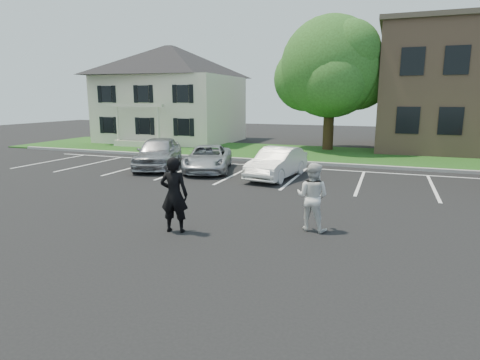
% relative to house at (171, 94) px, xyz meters
% --- Properties ---
extents(ground_plane, '(90.00, 90.00, 0.00)m').
position_rel_house_xyz_m(ground_plane, '(13.00, -19.97, -3.83)').
color(ground_plane, black).
rests_on(ground_plane, ground).
extents(curb, '(40.00, 0.30, 0.15)m').
position_rel_house_xyz_m(curb, '(13.00, -7.97, -3.75)').
color(curb, gray).
rests_on(curb, ground).
extents(grass_strip, '(44.00, 8.00, 0.08)m').
position_rel_house_xyz_m(grass_strip, '(13.00, -3.97, -3.79)').
color(grass_strip, '#1A4911').
rests_on(grass_strip, ground).
extents(stall_lines, '(34.00, 5.36, 0.01)m').
position_rel_house_xyz_m(stall_lines, '(14.40, -11.02, -3.82)').
color(stall_lines, silver).
rests_on(stall_lines, ground).
extents(house, '(10.30, 9.22, 7.60)m').
position_rel_house_xyz_m(house, '(0.00, 0.00, 0.00)').
color(house, beige).
rests_on(house, ground).
extents(tree, '(7.80, 7.20, 8.80)m').
position_rel_house_xyz_m(tree, '(13.01, -1.47, 1.52)').
color(tree, black).
rests_on(tree, ground).
extents(man_black_suit, '(0.81, 0.62, 2.01)m').
position_rel_house_xyz_m(man_black_suit, '(11.64, -20.26, -2.82)').
color(man_black_suit, black).
rests_on(man_black_suit, ground).
extents(man_white_shirt, '(1.00, 0.84, 1.83)m').
position_rel_house_xyz_m(man_white_shirt, '(15.01, -18.86, -2.91)').
color(man_white_shirt, silver).
rests_on(man_white_shirt, ground).
extents(car_silver_west, '(3.28, 4.99, 1.58)m').
position_rel_house_xyz_m(car_silver_west, '(5.90, -11.75, -3.04)').
color(car_silver_west, '#A3A3A8').
rests_on(car_silver_west, ground).
extents(car_silver_minivan, '(3.30, 4.86, 1.24)m').
position_rel_house_xyz_m(car_silver_minivan, '(8.61, -11.63, -3.21)').
color(car_silver_minivan, '#ACAFB4').
rests_on(car_silver_minivan, ground).
extents(car_white_sedan, '(1.97, 4.24, 1.35)m').
position_rel_house_xyz_m(car_white_sedan, '(12.24, -12.19, -3.16)').
color(car_white_sedan, white).
rests_on(car_white_sedan, ground).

